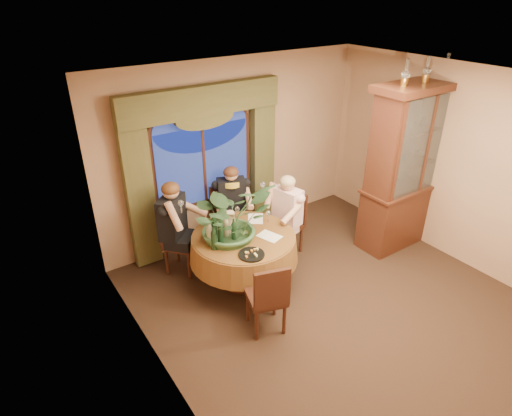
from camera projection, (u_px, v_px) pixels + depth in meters
floor at (341, 309)px, 5.49m from camera, size 5.00×5.00×0.00m
wall_back at (235, 150)px, 6.65m from camera, size 4.50×0.00×4.50m
wall_right at (467, 170)px, 5.95m from camera, size 0.00×5.00×5.00m
ceiling at (368, 88)px, 4.17m from camera, size 5.00×5.00×0.00m
window at (204, 166)px, 6.35m from camera, size 1.62×0.10×1.32m
arched_transom at (201, 114)px, 5.98m from camera, size 1.60×0.06×0.44m
drapery_left at (140, 191)px, 5.85m from camera, size 0.38×0.14×2.32m
drapery_right at (262, 160)px, 6.88m from camera, size 0.38×0.14×2.32m
swag_valance at (202, 101)px, 5.83m from camera, size 2.45×0.16×0.42m
dining_table at (244, 259)px, 5.83m from camera, size 1.86×1.86×0.75m
china_cabinet at (409, 167)px, 6.40m from camera, size 1.55×0.61×2.51m
oil_lamp_left at (406, 72)px, 5.51m from camera, size 0.11×0.11×0.34m
oil_lamp_center at (427, 69)px, 5.73m from camera, size 0.11×0.11×0.34m
oil_lamp_right at (447, 66)px, 5.95m from camera, size 0.11×0.11×0.34m
chair_right at (286, 225)px, 6.42m from camera, size 0.52×0.52×0.96m
chair_back_right at (227, 220)px, 6.57m from camera, size 0.52×0.52×0.96m
chair_back at (182, 242)px, 6.02m from camera, size 0.59×0.59×0.96m
chair_front_left at (266, 295)px, 4.99m from camera, size 0.52×0.52×0.96m
person_pink at (287, 217)px, 6.29m from camera, size 0.53×0.56×1.32m
person_back at (173, 229)px, 5.88m from camera, size 0.69×0.69×1.42m
person_scarf at (232, 206)px, 6.57m from camera, size 0.61×0.59×1.33m
stoneware_vase at (230, 222)px, 5.65m from camera, size 0.17×0.17×0.31m
centerpiece_plant at (230, 191)px, 5.34m from camera, size 1.06×1.18×0.92m
olive_bowl at (247, 234)px, 5.63m from camera, size 0.14×0.14×0.04m
cheese_platter at (252, 255)px, 5.23m from camera, size 0.32×0.32×0.02m
wine_bottle_0 at (209, 232)px, 5.40m from camera, size 0.07×0.07×0.33m
wine_bottle_1 at (234, 230)px, 5.46m from camera, size 0.07×0.07×0.33m
wine_bottle_2 at (214, 238)px, 5.29m from camera, size 0.07×0.07×0.33m
wine_bottle_3 at (221, 234)px, 5.37m from camera, size 0.07×0.07×0.33m
wine_bottle_4 at (226, 226)px, 5.53m from camera, size 0.07×0.07×0.33m
wine_bottle_5 at (214, 225)px, 5.56m from camera, size 0.07×0.07×0.33m
tasting_paper_0 at (269, 236)px, 5.63m from camera, size 0.29×0.35×0.00m
tasting_paper_1 at (255, 219)px, 6.04m from camera, size 0.34×0.37×0.00m
wine_glass_person_pink at (268, 216)px, 5.93m from camera, size 0.07×0.07×0.18m
wine_glass_person_back at (208, 225)px, 5.71m from camera, size 0.07×0.07×0.18m
wine_glass_person_scarf at (237, 212)px, 6.03m from camera, size 0.07×0.07×0.18m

